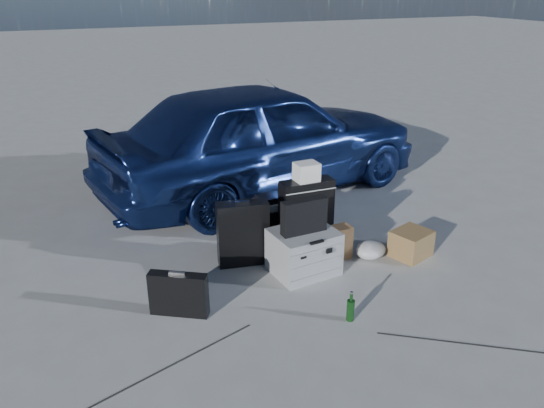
# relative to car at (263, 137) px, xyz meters

# --- Properties ---
(ground) EXTENTS (60.00, 60.00, 0.00)m
(ground) POSITION_rel_car_xyz_m (-0.61, -2.53, -0.74)
(ground) COLOR #B2B3AE
(ground) RESTS_ON ground
(car) EXTENTS (4.60, 2.53, 1.48)m
(car) POSITION_rel_car_xyz_m (0.00, 0.00, 0.00)
(car) COLOR navy
(car) RESTS_ON ground
(pelican_case) EXTENTS (0.64, 0.54, 0.43)m
(pelican_case) POSITION_rel_car_xyz_m (-0.47, -2.15, -0.52)
(pelican_case) COLOR #A4A6A9
(pelican_case) RESTS_ON ground
(laptop_bag) EXTENTS (0.44, 0.12, 0.33)m
(laptop_bag) POSITION_rel_car_xyz_m (-0.48, -2.16, -0.14)
(laptop_bag) COLOR black
(laptop_bag) RESTS_ON pelican_case
(briefcase) EXTENTS (0.48, 0.36, 0.39)m
(briefcase) POSITION_rel_car_xyz_m (-1.76, -2.37, -0.55)
(briefcase) COLOR black
(briefcase) RESTS_ON ground
(suitcase_left) EXTENTS (0.53, 0.27, 0.65)m
(suitcase_left) POSITION_rel_car_xyz_m (-0.95, -1.76, -0.41)
(suitcase_left) COLOR black
(suitcase_left) RESTS_ON ground
(suitcase_right) EXTENTS (0.58, 0.23, 0.69)m
(suitcase_right) POSITION_rel_car_xyz_m (-0.14, -1.54, -0.40)
(suitcase_right) COLOR black
(suitcase_right) RESTS_ON ground
(white_carton) EXTENTS (0.25, 0.20, 0.19)m
(white_carton) POSITION_rel_car_xyz_m (-0.14, -1.54, 0.04)
(white_carton) COLOR white
(white_carton) RESTS_ON suitcase_right
(duffel_bag) EXTENTS (0.66, 0.39, 0.31)m
(duffel_bag) POSITION_rel_car_xyz_m (-0.40, -1.25, -0.58)
(duffel_bag) COLOR black
(duffel_bag) RESTS_ON ground
(flat_box_white) EXTENTS (0.41, 0.31, 0.07)m
(flat_box_white) POSITION_rel_car_xyz_m (-0.42, -1.23, -0.39)
(flat_box_white) COLOR white
(flat_box_white) RESTS_ON duffel_bag
(flat_box_black) EXTENTS (0.32, 0.24, 0.06)m
(flat_box_black) POSITION_rel_car_xyz_m (-0.41, -1.23, -0.33)
(flat_box_black) COLOR black
(flat_box_black) RESTS_ON flat_box_white
(kraft_bag) EXTENTS (0.26, 0.16, 0.35)m
(kraft_bag) POSITION_rel_car_xyz_m (-0.03, -2.05, -0.57)
(kraft_bag) COLOR olive
(kraft_bag) RESTS_ON ground
(cardboard_box) EXTENTS (0.45, 0.42, 0.27)m
(cardboard_box) POSITION_rel_car_xyz_m (0.68, -2.31, -0.60)
(cardboard_box) COLOR olive
(cardboard_box) RESTS_ON ground
(plastic_bag) EXTENTS (0.37, 0.33, 0.18)m
(plastic_bag) POSITION_rel_car_xyz_m (0.28, -2.18, -0.65)
(plastic_bag) COLOR silver
(plastic_bag) RESTS_ON ground
(green_bottle) EXTENTS (0.08, 0.08, 0.26)m
(green_bottle) POSITION_rel_car_xyz_m (-0.48, -3.03, -0.61)
(green_bottle) COLOR black
(green_bottle) RESTS_ON ground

